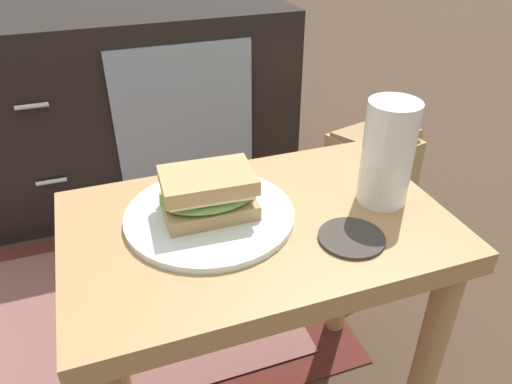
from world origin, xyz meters
name	(u,v)px	position (x,y,z in m)	size (l,w,h in m)	color
side_table	(257,268)	(0.00, 0.00, 0.37)	(0.56, 0.36, 0.46)	#A37A4C
tv_cabinet	(133,103)	(-0.08, 0.95, 0.29)	(0.96, 0.46, 0.58)	black
area_rug	(95,315)	(-0.28, 0.36, 0.00)	(1.11, 0.68, 0.01)	#4C1E19
plate	(210,215)	(-0.06, 0.03, 0.47)	(0.25, 0.25, 0.01)	silver
sandwich_front	(208,193)	(-0.06, 0.03, 0.50)	(0.14, 0.10, 0.07)	tan
beer_glass	(387,155)	(0.20, -0.01, 0.54)	(0.08, 0.08, 0.16)	silver
coaster	(351,238)	(0.11, -0.09, 0.46)	(0.09, 0.09, 0.01)	#332D28
paper_bag	(368,190)	(0.47, 0.41, 0.17)	(0.22, 0.21, 0.36)	tan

